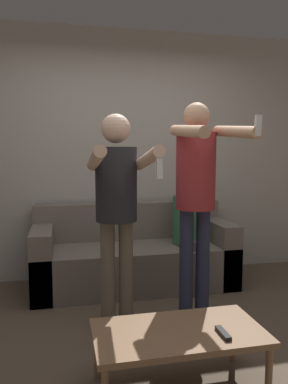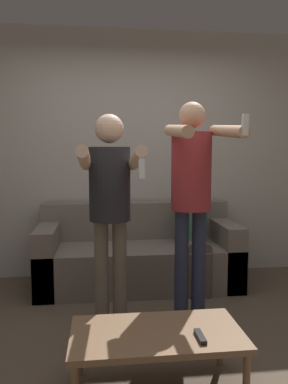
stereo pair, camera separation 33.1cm
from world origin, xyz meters
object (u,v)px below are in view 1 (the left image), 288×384
(person_standing_left, at_px, (117,198))
(remote_on_table, at_px, (223,333))
(couch, at_px, (134,258))
(person_seated, at_px, (189,225))
(coffee_table, at_px, (179,336))
(person_standing_right, at_px, (197,187))

(person_standing_left, distance_m, remote_on_table, 1.21)
(couch, relative_size, person_seated, 1.73)
(coffee_table, relative_size, remote_on_table, 6.53)
(person_seated, distance_m, remote_on_table, 1.78)
(person_standing_left, distance_m, coffee_table, 1.08)
(couch, xyz_separation_m, coffee_table, (-0.07, -1.75, 0.04))
(couch, xyz_separation_m, remote_on_table, (0.15, -1.86, 0.08))
(person_seated, xyz_separation_m, coffee_table, (-0.62, -1.60, -0.31))
(coffee_table, distance_m, remote_on_table, 0.25)
(person_standing_left, bearing_deg, person_seated, 43.83)
(couch, bearing_deg, person_standing_left, -107.84)
(person_standing_right, bearing_deg, coffee_table, -116.54)
(person_standing_right, relative_size, coffee_table, 1.79)
(person_seated, bearing_deg, coffee_table, -111.12)
(person_standing_right, height_order, coffee_table, person_standing_right)
(couch, distance_m, person_seated, 0.66)
(person_standing_right, xyz_separation_m, coffee_table, (-0.39, -0.78, -0.79))
(person_standing_right, relative_size, remote_on_table, 11.71)
(person_standing_left, height_order, remote_on_table, person_standing_left)
(couch, height_order, remote_on_table, couch)
(person_standing_right, xyz_separation_m, person_seated, (0.23, 0.82, -0.47))
(couch, height_order, person_standing_left, person_standing_left)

